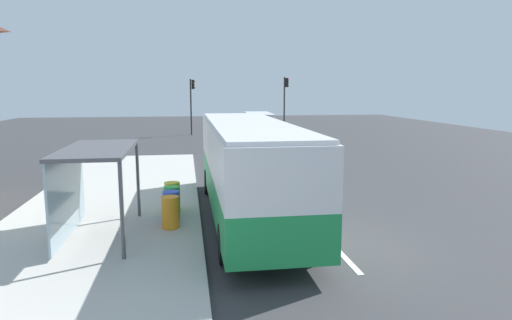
{
  "coord_description": "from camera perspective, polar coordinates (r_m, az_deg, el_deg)",
  "views": [
    {
      "loc": [
        -3.68,
        -11.65,
        4.28
      ],
      "look_at": [
        -1.0,
        5.84,
        1.5
      ],
      "focal_mm": 32.07,
      "sensor_mm": 36.0,
      "label": 1
    }
  ],
  "objects": [
    {
      "name": "ground_plane",
      "position": [
        26.27,
        -0.54,
        -0.5
      ],
      "size": [
        56.0,
        92.0,
        0.04
      ],
      "primitive_type": "cube",
      "color": "#38383A"
    },
    {
      "name": "traffic_light_far_side",
      "position": [
        42.7,
        -8.0,
        7.67
      ],
      "size": [
        0.49,
        0.28,
        5.13
      ],
      "color": "#2D2D2D",
      "rests_on": "ground"
    },
    {
      "name": "traffic_light_near_side",
      "position": [
        42.89,
        3.68,
        7.88
      ],
      "size": [
        0.49,
        0.28,
        5.31
      ],
      "color": "#2D2D2D",
      "rests_on": "ground"
    },
    {
      "name": "lane_stripe_seg_1",
      "position": [
        12.13,
        11.03,
        -11.88
      ],
      "size": [
        0.16,
        2.2,
        0.01
      ],
      "primitive_type": "cube",
      "color": "silver",
      "rests_on": "ground"
    },
    {
      "name": "bus_shelter",
      "position": [
        13.34,
        -20.41,
        -1.06
      ],
      "size": [
        1.8,
        4.0,
        2.5
      ],
      "color": "#4C4C51",
      "rests_on": "sidewalk_platform"
    },
    {
      "name": "sedan_near",
      "position": [
        41.04,
        -0.29,
        4.05
      ],
      "size": [
        2.01,
        4.48,
        1.52
      ],
      "color": "#195933",
      "rests_on": "ground"
    },
    {
      "name": "recycling_bin_yellow",
      "position": [
        15.87,
        -10.39,
        -4.43
      ],
      "size": [
        0.52,
        0.52,
        0.95
      ],
      "primitive_type": "cylinder",
      "color": "yellow",
      "rests_on": "sidewalk_platform"
    },
    {
      "name": "lane_stripe_seg_2",
      "position": [
        16.69,
        5.24,
        -5.95
      ],
      "size": [
        0.16,
        2.2,
        0.01
      ],
      "primitive_type": "cube",
      "color": "silver",
      "rests_on": "ground"
    },
    {
      "name": "lane_stripe_seg_3",
      "position": [
        21.45,
        2.03,
        -2.57
      ],
      "size": [
        0.16,
        2.2,
        0.01
      ],
      "primitive_type": "cube",
      "color": "silver",
      "rests_on": "ground"
    },
    {
      "name": "recycling_bin_orange",
      "position": [
        13.83,
        -10.62,
        -6.42
      ],
      "size": [
        0.52,
        0.52,
        0.95
      ],
      "primitive_type": "cylinder",
      "color": "orange",
      "rests_on": "sidewalk_platform"
    },
    {
      "name": "lane_stripe_seg_7",
      "position": [
        41.06,
        -3.17,
        2.94
      ],
      "size": [
        0.16,
        2.2,
        0.01
      ],
      "primitive_type": "cube",
      "color": "silver",
      "rests_on": "ground"
    },
    {
      "name": "lane_stripe_seg_4",
      "position": [
        26.3,
        0.0,
        -0.43
      ],
      "size": [
        0.16,
        2.2,
        0.01
      ],
      "primitive_type": "cube",
      "color": "silver",
      "rests_on": "ground"
    },
    {
      "name": "sedan_far",
      "position": [
        48.73,
        -1.64,
        4.82
      ],
      "size": [
        1.92,
        4.44,
        1.52
      ],
      "color": "black",
      "rests_on": "ground"
    },
    {
      "name": "recycling_bin_blue",
      "position": [
        14.51,
        -10.54,
        -5.7
      ],
      "size": [
        0.52,
        0.52,
        0.95
      ],
      "primitive_type": "cylinder",
      "color": "blue",
      "rests_on": "sidewalk_platform"
    },
    {
      "name": "bus",
      "position": [
        14.85,
        -0.97,
        -0.52
      ],
      "size": [
        2.57,
        11.02,
        3.21
      ],
      "color": "#1E8C47",
      "rests_on": "ground"
    },
    {
      "name": "recycling_bin_green",
      "position": [
        15.19,
        -10.46,
        -5.03
      ],
      "size": [
        0.52,
        0.52,
        0.95
      ],
      "primitive_type": "cylinder",
      "color": "green",
      "rests_on": "sidewalk_platform"
    },
    {
      "name": "white_van",
      "position": [
        37.39,
        0.37,
        4.42
      ],
      "size": [
        2.21,
        5.28,
        2.3
      ],
      "color": "silver",
      "rests_on": "ground"
    },
    {
      "name": "lane_stripe_seg_6",
      "position": [
        36.12,
        -2.4,
        2.12
      ],
      "size": [
        0.16,
        2.2,
        0.01
      ],
      "primitive_type": "cube",
      "color": "silver",
      "rests_on": "ground"
    },
    {
      "name": "sidewalk_platform",
      "position": [
        14.54,
        -19.31,
        -8.34
      ],
      "size": [
        6.2,
        30.0,
        0.18
      ],
      "primitive_type": "cube",
      "color": "beige",
      "rests_on": "ground"
    },
    {
      "name": "lane_stripe_seg_5",
      "position": [
        31.2,
        -1.39,
        1.05
      ],
      "size": [
        0.16,
        2.2,
        0.01
      ],
      "primitive_type": "cube",
      "color": "silver",
      "rests_on": "ground"
    }
  ]
}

